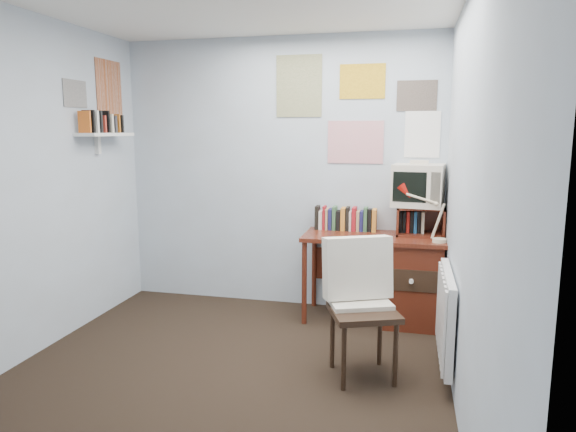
# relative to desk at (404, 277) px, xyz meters

# --- Properties ---
(ground) EXTENTS (3.50, 3.50, 0.00)m
(ground) POSITION_rel_desk_xyz_m (-1.17, -1.48, -0.41)
(ground) COLOR black
(ground) RESTS_ON ground
(back_wall) EXTENTS (3.00, 0.02, 2.50)m
(back_wall) POSITION_rel_desk_xyz_m (-1.17, 0.27, 0.84)
(back_wall) COLOR #A2AEB9
(back_wall) RESTS_ON ground
(left_wall) EXTENTS (0.02, 3.50, 2.50)m
(left_wall) POSITION_rel_desk_xyz_m (-2.67, -1.48, 0.84)
(left_wall) COLOR #A2AEB9
(left_wall) RESTS_ON ground
(right_wall) EXTENTS (0.02, 3.50, 2.50)m
(right_wall) POSITION_rel_desk_xyz_m (0.33, -1.48, 0.84)
(right_wall) COLOR #A2AEB9
(right_wall) RESTS_ON ground
(desk) EXTENTS (1.20, 0.55, 0.76)m
(desk) POSITION_rel_desk_xyz_m (0.00, 0.00, 0.00)
(desk) COLOR #572113
(desk) RESTS_ON ground
(desk_chair) EXTENTS (0.60, 0.58, 0.91)m
(desk_chair) POSITION_rel_desk_xyz_m (-0.25, -1.10, 0.05)
(desk_chair) COLOR black
(desk_chair) RESTS_ON ground
(desk_lamp) EXTENTS (0.34, 0.32, 0.41)m
(desk_lamp) POSITION_rel_desk_xyz_m (0.27, -0.16, 0.56)
(desk_lamp) COLOR #AA130B
(desk_lamp) RESTS_ON desk
(tv_riser) EXTENTS (0.40, 0.30, 0.25)m
(tv_riser) POSITION_rel_desk_xyz_m (0.12, 0.11, 0.48)
(tv_riser) COLOR #572113
(tv_riser) RESTS_ON desk
(crt_tv) EXTENTS (0.46, 0.44, 0.39)m
(crt_tv) POSITION_rel_desk_xyz_m (0.09, 0.13, 0.80)
(crt_tv) COLOR beige
(crt_tv) RESTS_ON tv_riser
(book_row) EXTENTS (0.60, 0.14, 0.22)m
(book_row) POSITION_rel_desk_xyz_m (-0.51, 0.18, 0.46)
(book_row) COLOR #572113
(book_row) RESTS_ON desk
(radiator) EXTENTS (0.09, 0.80, 0.60)m
(radiator) POSITION_rel_desk_xyz_m (0.29, -0.93, 0.01)
(radiator) COLOR white
(radiator) RESTS_ON right_wall
(wall_shelf) EXTENTS (0.20, 0.62, 0.24)m
(wall_shelf) POSITION_rel_desk_xyz_m (-2.57, -0.38, 1.21)
(wall_shelf) COLOR white
(wall_shelf) RESTS_ON left_wall
(posters_back) EXTENTS (1.20, 0.01, 0.90)m
(posters_back) POSITION_rel_desk_xyz_m (-0.47, 0.26, 1.44)
(posters_back) COLOR white
(posters_back) RESTS_ON back_wall
(posters_left) EXTENTS (0.01, 0.70, 0.60)m
(posters_left) POSITION_rel_desk_xyz_m (-2.67, -0.38, 1.59)
(posters_left) COLOR white
(posters_left) RESTS_ON left_wall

